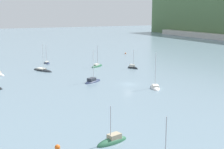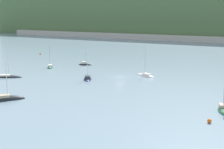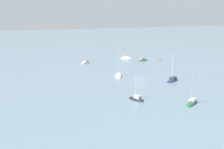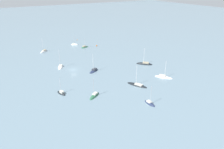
{
  "view_description": "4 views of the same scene",
  "coord_description": "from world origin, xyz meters",
  "px_view_note": "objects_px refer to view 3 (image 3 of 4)",
  "views": [
    {
      "loc": [
        70.91,
        -38.92,
        19.03
      ],
      "look_at": [
        0.61,
        -5.18,
        3.2
      ],
      "focal_mm": 50.0,
      "sensor_mm": 36.0,
      "label": 1
    },
    {
      "loc": [
        39.51,
        -81.71,
        19.02
      ],
      "look_at": [
        2.77,
        -10.58,
        2.81
      ],
      "focal_mm": 50.0,
      "sensor_mm": 36.0,
      "label": 2
    },
    {
      "loc": [
        -82.09,
        48.28,
        20.25
      ],
      "look_at": [
        -5.11,
        11.93,
        3.38
      ],
      "focal_mm": 50.0,
      "sensor_mm": 36.0,
      "label": 3
    },
    {
      "loc": [
        -92.49,
        33.3,
        39.16
      ],
      "look_at": [
        -16.62,
        -11.64,
        1.16
      ],
      "focal_mm": 35.0,
      "sensor_mm": 36.0,
      "label": 4
    }
  ],
  "objects_px": {
    "sailboat_7": "(143,61)",
    "sailboat_9": "(126,58)",
    "sailboat_10": "(136,99)",
    "sailboat_8": "(173,80)",
    "mooring_buoy_0": "(160,59)",
    "sailboat_5": "(192,103)",
    "sailboat_2": "(85,63)",
    "mooring_buoy_1": "(127,54)",
    "sailboat_1": "(118,76)"
  },
  "relations": [
    {
      "from": "sailboat_1",
      "to": "sailboat_2",
      "type": "xyz_separation_m",
      "value": [
        29.56,
        0.41,
        0.01
      ]
    },
    {
      "from": "sailboat_2",
      "to": "sailboat_9",
      "type": "xyz_separation_m",
      "value": [
        5.05,
        -21.44,
        -0.0
      ]
    },
    {
      "from": "sailboat_8",
      "to": "mooring_buoy_0",
      "type": "distance_m",
      "value": 42.83
    },
    {
      "from": "sailboat_2",
      "to": "mooring_buoy_1",
      "type": "height_order",
      "value": "sailboat_2"
    },
    {
      "from": "sailboat_2",
      "to": "sailboat_5",
      "type": "distance_m",
      "value": 64.45
    },
    {
      "from": "sailboat_5",
      "to": "mooring_buoy_1",
      "type": "xyz_separation_m",
      "value": [
        80.58,
        -26.21,
        0.17
      ]
    },
    {
      "from": "sailboat_9",
      "to": "mooring_buoy_1",
      "type": "xyz_separation_m",
      "value": [
        11.11,
        -6.44,
        0.17
      ]
    },
    {
      "from": "sailboat_1",
      "to": "mooring_buoy_0",
      "type": "relative_size",
      "value": 12.64
    },
    {
      "from": "sailboat_2",
      "to": "mooring_buoy_0",
      "type": "bearing_deg",
      "value": 130.54
    },
    {
      "from": "sailboat_5",
      "to": "mooring_buoy_0",
      "type": "xyz_separation_m",
      "value": [
        59.31,
        -31.11,
        0.3
      ]
    },
    {
      "from": "sailboat_1",
      "to": "sailboat_5",
      "type": "relative_size",
      "value": 1.19
    },
    {
      "from": "mooring_buoy_0",
      "to": "mooring_buoy_1",
      "type": "bearing_deg",
      "value": 12.97
    },
    {
      "from": "sailboat_7",
      "to": "sailboat_9",
      "type": "xyz_separation_m",
      "value": [
        9.1,
        3.33,
        -0.03
      ]
    },
    {
      "from": "sailboat_2",
      "to": "sailboat_9",
      "type": "distance_m",
      "value": 22.03
    },
    {
      "from": "sailboat_1",
      "to": "sailboat_8",
      "type": "bearing_deg",
      "value": 67.55
    },
    {
      "from": "sailboat_8",
      "to": "mooring_buoy_0",
      "type": "relative_size",
      "value": 12.0
    },
    {
      "from": "sailboat_2",
      "to": "sailboat_8",
      "type": "xyz_separation_m",
      "value": [
        -42.67,
        -12.19,
        0.07
      ]
    },
    {
      "from": "sailboat_5",
      "to": "sailboat_8",
      "type": "distance_m",
      "value": 24.17
    },
    {
      "from": "sailboat_10",
      "to": "mooring_buoy_1",
      "type": "xyz_separation_m",
      "value": [
        72.5,
        -36.02,
        0.12
      ]
    },
    {
      "from": "sailboat_1",
      "to": "sailboat_2",
      "type": "height_order",
      "value": "sailboat_1"
    },
    {
      "from": "mooring_buoy_1",
      "to": "sailboat_1",
      "type": "bearing_deg",
      "value": 149.0
    },
    {
      "from": "sailboat_7",
      "to": "sailboat_8",
      "type": "relative_size",
      "value": 0.7
    },
    {
      "from": "sailboat_8",
      "to": "sailboat_7",
      "type": "bearing_deg",
      "value": -139.14
    },
    {
      "from": "sailboat_7",
      "to": "sailboat_9",
      "type": "bearing_deg",
      "value": 96.15
    },
    {
      "from": "sailboat_5",
      "to": "sailboat_10",
      "type": "xyz_separation_m",
      "value": [
        8.08,
        9.81,
        0.06
      ]
    },
    {
      "from": "sailboat_5",
      "to": "sailboat_10",
      "type": "height_order",
      "value": "sailboat_5"
    },
    {
      "from": "sailboat_10",
      "to": "mooring_buoy_0",
      "type": "distance_m",
      "value": 65.57
    },
    {
      "from": "sailboat_5",
      "to": "sailboat_9",
      "type": "xyz_separation_m",
      "value": [
        69.47,
        -19.77,
        0.0
      ]
    },
    {
      "from": "sailboat_2",
      "to": "sailboat_7",
      "type": "height_order",
      "value": "sailboat_2"
    },
    {
      "from": "mooring_buoy_1",
      "to": "sailboat_2",
      "type": "bearing_deg",
      "value": 120.09
    },
    {
      "from": "sailboat_2",
      "to": "sailboat_1",
      "type": "bearing_deg",
      "value": 50.2
    },
    {
      "from": "sailboat_8",
      "to": "sailboat_10",
      "type": "xyz_separation_m",
      "value": [
        -13.68,
        20.33,
        -0.02
      ]
    },
    {
      "from": "mooring_buoy_0",
      "to": "sailboat_2",
      "type": "bearing_deg",
      "value": 81.13
    },
    {
      "from": "sailboat_5",
      "to": "sailboat_10",
      "type": "relative_size",
      "value": 1.18
    },
    {
      "from": "sailboat_5",
      "to": "sailboat_8",
      "type": "bearing_deg",
      "value": -151.4
    },
    {
      "from": "sailboat_1",
      "to": "sailboat_8",
      "type": "distance_m",
      "value": 17.62
    },
    {
      "from": "sailboat_10",
      "to": "sailboat_9",
      "type": "bearing_deg",
      "value": -40.33
    },
    {
      "from": "sailboat_7",
      "to": "sailboat_10",
      "type": "relative_size",
      "value": 0.93
    },
    {
      "from": "sailboat_5",
      "to": "sailboat_9",
      "type": "height_order",
      "value": "sailboat_5"
    },
    {
      "from": "sailboat_8",
      "to": "mooring_buoy_0",
      "type": "xyz_separation_m",
      "value": [
        37.56,
        -20.58,
        0.22
      ]
    },
    {
      "from": "sailboat_1",
      "to": "sailboat_7",
      "type": "height_order",
      "value": "sailboat_1"
    },
    {
      "from": "sailboat_7",
      "to": "mooring_buoy_1",
      "type": "distance_m",
      "value": 20.45
    },
    {
      "from": "sailboat_2",
      "to": "sailboat_10",
      "type": "relative_size",
      "value": 1.3
    },
    {
      "from": "sailboat_1",
      "to": "sailboat_10",
      "type": "height_order",
      "value": "sailboat_1"
    },
    {
      "from": "sailboat_8",
      "to": "sailboat_10",
      "type": "distance_m",
      "value": 24.5
    },
    {
      "from": "sailboat_10",
      "to": "sailboat_5",
      "type": "bearing_deg",
      "value": -144.07
    },
    {
      "from": "sailboat_8",
      "to": "mooring_buoy_0",
      "type": "height_order",
      "value": "sailboat_8"
    },
    {
      "from": "sailboat_8",
      "to": "mooring_buoy_1",
      "type": "relative_size",
      "value": 17.79
    },
    {
      "from": "sailboat_9",
      "to": "sailboat_10",
      "type": "bearing_deg",
      "value": -81.3
    },
    {
      "from": "sailboat_7",
      "to": "mooring_buoy_1",
      "type": "bearing_deg",
      "value": 67.32
    }
  ]
}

